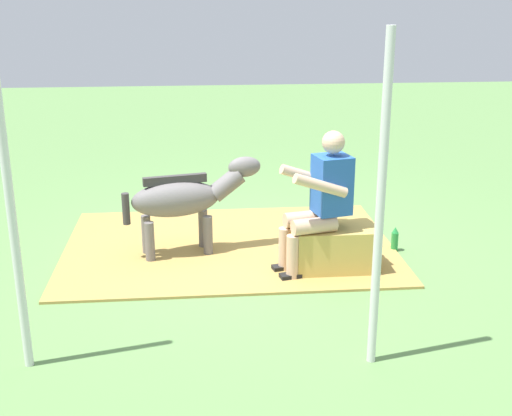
{
  "coord_description": "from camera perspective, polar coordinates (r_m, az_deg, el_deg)",
  "views": [
    {
      "loc": [
        0.51,
        6.05,
        2.46
      ],
      "look_at": [
        -0.03,
        0.28,
        0.55
      ],
      "focal_mm": 46.77,
      "sensor_mm": 36.0,
      "label": 1
    }
  ],
  "objects": [
    {
      "name": "tent_pole_left",
      "position": [
        4.35,
        10.58,
        0.13
      ],
      "size": [
        0.06,
        0.06,
        2.26
      ],
      "primitive_type": "cylinder",
      "color": "silver",
      "rests_on": "ground"
    },
    {
      "name": "soda_bottle",
      "position": [
        6.68,
        11.78,
        -2.64
      ],
      "size": [
        0.07,
        0.07,
        0.25
      ],
      "color": "#268C3F",
      "rests_on": "ground"
    },
    {
      "name": "pony_standing",
      "position": [
        6.35,
        -6.09,
        0.8
      ],
      "size": [
        1.33,
        0.5,
        0.93
      ],
      "color": "slate",
      "rests_on": "ground"
    },
    {
      "name": "ground_plane",
      "position": [
        6.55,
        -0.51,
        -3.81
      ],
      "size": [
        24.0,
        24.0,
        0.0
      ],
      "primitive_type": "plane",
      "color": "#608C4C"
    },
    {
      "name": "tent_pole_right",
      "position": [
        4.5,
        -20.24,
        -0.09
      ],
      "size": [
        0.06,
        0.06,
        2.26
      ],
      "primitive_type": "cylinder",
      "color": "silver",
      "rests_on": "ground"
    },
    {
      "name": "person_seated",
      "position": [
        5.9,
        5.5,
        0.87
      ],
      "size": [
        0.71,
        0.51,
        1.3
      ],
      "color": "#D8AD8C",
      "rests_on": "ground"
    },
    {
      "name": "hay_patch",
      "position": [
        6.68,
        -2.31,
        -3.26
      ],
      "size": [
        3.24,
        2.28,
        0.02
      ],
      "primitive_type": "cube",
      "color": "#AD8C47",
      "rests_on": "ground"
    },
    {
      "name": "hay_bale",
      "position": [
        6.12,
        6.76,
        -3.46
      ],
      "size": [
        0.74,
        0.44,
        0.42
      ],
      "primitive_type": "cube",
      "color": "tan",
      "rests_on": "ground"
    }
  ]
}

